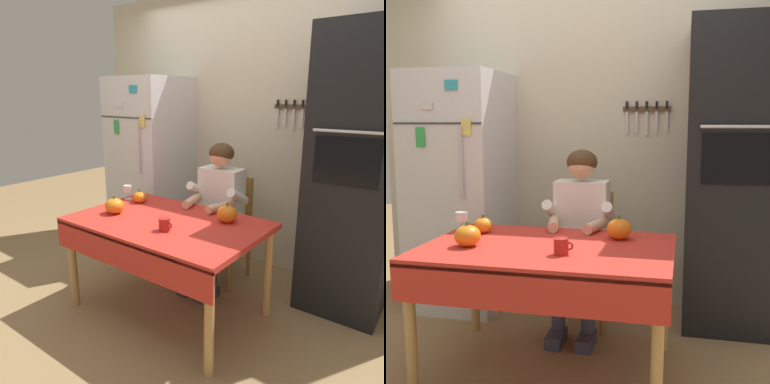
% 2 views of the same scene
% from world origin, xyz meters
% --- Properties ---
extents(ground_plane, '(10.00, 10.00, 0.00)m').
position_xyz_m(ground_plane, '(0.00, 0.00, 0.00)').
color(ground_plane, '#93754C').
rests_on(ground_plane, ground).
extents(back_wall_assembly, '(3.70, 0.13, 2.60)m').
position_xyz_m(back_wall_assembly, '(0.05, 1.35, 1.30)').
color(back_wall_assembly, beige).
rests_on(back_wall_assembly, ground).
extents(refrigerator, '(0.68, 0.71, 1.80)m').
position_xyz_m(refrigerator, '(-0.95, 0.96, 0.90)').
color(refrigerator, silver).
rests_on(refrigerator, ground).
extents(wall_oven, '(0.60, 0.64, 2.10)m').
position_xyz_m(wall_oven, '(1.05, 1.00, 1.05)').
color(wall_oven, black).
rests_on(wall_oven, ground).
extents(dining_table, '(1.40, 0.90, 0.74)m').
position_xyz_m(dining_table, '(0.00, 0.08, 0.66)').
color(dining_table, tan).
rests_on(dining_table, ground).
extents(chair_behind_person, '(0.40, 0.40, 0.93)m').
position_xyz_m(chair_behind_person, '(0.06, 0.87, 0.51)').
color(chair_behind_person, '#9E6B33').
rests_on(chair_behind_person, ground).
extents(seated_person, '(0.47, 0.55, 1.25)m').
position_xyz_m(seated_person, '(0.06, 0.68, 0.74)').
color(seated_person, '#38384C').
rests_on(seated_person, ground).
extents(coffee_mug, '(0.11, 0.08, 0.09)m').
position_xyz_m(coffee_mug, '(0.12, -0.07, 0.78)').
color(coffee_mug, '#B2231E').
rests_on(coffee_mug, dining_table).
extents(wine_glass, '(0.08, 0.08, 0.13)m').
position_xyz_m(wine_glass, '(-0.63, 0.32, 0.83)').
color(wine_glass, white).
rests_on(wine_glass, dining_table).
extents(pumpkin_large, '(0.12, 0.12, 0.12)m').
position_xyz_m(pumpkin_large, '(-0.48, 0.31, 0.79)').
color(pumpkin_large, orange).
rests_on(pumpkin_large, dining_table).
extents(pumpkin_medium, '(0.15, 0.15, 0.14)m').
position_xyz_m(pumpkin_medium, '(-0.43, -0.02, 0.80)').
color(pumpkin_medium, orange).
rests_on(pumpkin_medium, dining_table).
extents(pumpkin_small, '(0.15, 0.15, 0.14)m').
position_xyz_m(pumpkin_small, '(0.37, 0.33, 0.80)').
color(pumpkin_small, orange).
rests_on(pumpkin_small, dining_table).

